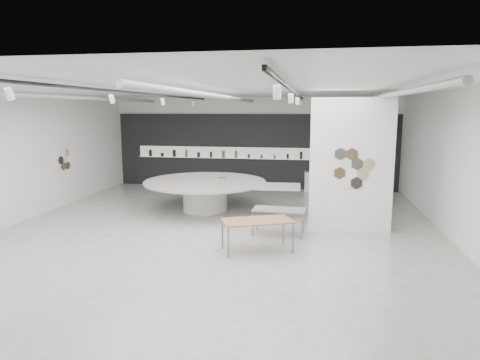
% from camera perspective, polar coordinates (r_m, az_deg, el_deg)
% --- Properties ---
extents(room, '(12.02, 14.02, 3.82)m').
position_cam_1_polar(room, '(11.19, -3.65, 3.14)').
color(room, '#B1AFA7').
rests_on(room, ground).
extents(back_wall_display, '(11.80, 0.27, 3.10)m').
position_cam_1_polar(back_wall_display, '(18.02, 1.57, 3.84)').
color(back_wall_display, black).
rests_on(back_wall_display, ground).
extents(partition_column, '(2.20, 0.38, 3.60)m').
position_cam_1_polar(partition_column, '(11.94, 14.56, 1.93)').
color(partition_column, white).
rests_on(partition_column, ground).
extents(display_island, '(5.15, 4.08, 1.01)m').
position_cam_1_polar(display_island, '(13.94, -4.35, -1.52)').
color(display_island, white).
rests_on(display_island, ground).
extents(sample_table_wood, '(1.78, 1.35, 0.75)m').
position_cam_1_polar(sample_table_wood, '(10.00, 2.31, -5.66)').
color(sample_table_wood, '#9C6850').
rests_on(sample_table_wood, ground).
extents(sample_table_stone, '(1.40, 0.76, 0.70)m').
position_cam_1_polar(sample_table_stone, '(11.32, 5.21, -4.18)').
color(sample_table_stone, gray).
rests_on(sample_table_stone, ground).
extents(kitchen_counter, '(1.46, 0.61, 1.14)m').
position_cam_1_polar(kitchen_counter, '(17.59, 10.95, -0.18)').
color(kitchen_counter, white).
rests_on(kitchen_counter, ground).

